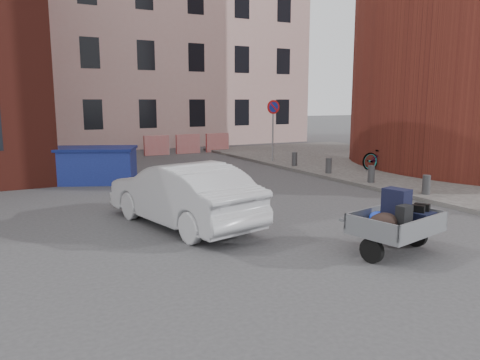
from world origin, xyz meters
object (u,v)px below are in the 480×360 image
dumpster (92,165)px  silver_car (182,194)px  bicycle (384,156)px  trailer (396,222)px

dumpster → silver_car: 6.57m
bicycle → dumpster: bearing=81.2°
trailer → silver_car: silver_car is taller
dumpster → silver_car: silver_car is taller
trailer → dumpster: bearing=96.5°
trailer → bicycle: trailer is taller
bicycle → silver_car: bearing=117.2°
silver_car → bicycle: bearing=-171.8°
silver_car → dumpster: bearing=-95.8°
bicycle → trailer: bearing=143.0°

